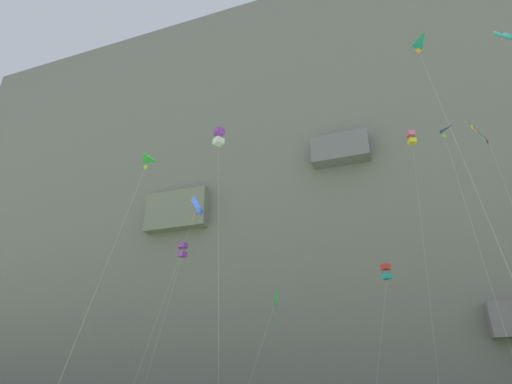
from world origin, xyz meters
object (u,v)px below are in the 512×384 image
object	(u,v)px
kite_diamond_near_cliff	(275,300)
kite_box_mid_right	(386,272)
kite_banner_upper_mid	(488,153)
kite_delta_high_center	(140,172)
kite_box_low_left	(411,138)
kite_diamond_low_center	(196,209)
kite_delta_upper_right	(443,142)
kite_delta_high_right	(415,58)
kite_box_mid_center	(219,137)
kite_box_mid_left	(182,250)

from	to	relation	value
kite_diamond_near_cliff	kite_box_mid_right	bearing A→B (deg)	24.82
kite_banner_upper_mid	kite_delta_high_center	distance (m)	33.33
kite_box_low_left	kite_diamond_low_center	size ratio (longest dim) A/B	1.28
kite_delta_upper_right	kite_box_mid_right	xyz separation A→B (m)	(-7.41, 3.75, -11.94)
kite_diamond_near_cliff	kite_delta_high_center	world-z (taller)	kite_delta_high_center
kite_delta_high_right	kite_delta_high_center	bearing A→B (deg)	177.53
kite_box_low_left	kite_delta_high_right	bearing A→B (deg)	-89.28
kite_delta_high_center	kite_box_mid_right	distance (m)	26.55
kite_diamond_near_cliff	kite_box_mid_right	distance (m)	11.95
kite_box_low_left	kite_box_mid_center	bearing A→B (deg)	-165.49
kite_banner_upper_mid	kite_diamond_low_center	bearing A→B (deg)	-176.39
kite_banner_upper_mid	kite_delta_high_center	bearing A→B (deg)	-159.30
kite_delta_upper_right	kite_box_mid_right	world-z (taller)	kite_delta_upper_right
kite_diamond_low_center	kite_delta_high_right	bearing A→B (deg)	-24.29
kite_delta_high_center	kite_box_mid_left	bearing A→B (deg)	101.23
kite_box_low_left	kite_box_mid_right	bearing A→B (deg)	161.18
kite_box_mid_center	kite_delta_upper_right	bearing A→B (deg)	7.84
kite_box_mid_center	kite_delta_upper_right	distance (m)	24.27
kite_box_mid_center	kite_box_mid_right	bearing A→B (deg)	23.21
kite_delta_high_center	kite_box_mid_right	world-z (taller)	kite_delta_high_center
kite_delta_upper_right	kite_delta_high_center	xyz separation A→B (m)	(-27.51, -11.90, -4.47)
kite_box_mid_center	kite_delta_high_center	bearing A→B (deg)	-113.44
kite_box_mid_left	kite_diamond_near_cliff	distance (m)	14.34
kite_box_mid_left	kite_delta_high_right	size ratio (longest dim) A/B	0.67
kite_box_mid_center	kite_box_mid_left	bearing A→B (deg)	143.75
kite_diamond_near_cliff	kite_diamond_low_center	distance (m)	13.81
kite_banner_upper_mid	kite_delta_high_center	size ratio (longest dim) A/B	1.21
kite_delta_upper_right	kite_box_mid_left	size ratio (longest dim) A/B	1.48
kite_banner_upper_mid	kite_box_mid_right	size ratio (longest dim) A/B	1.88
kite_banner_upper_mid	kite_box_low_left	distance (m)	8.08
kite_diamond_near_cliff	kite_diamond_low_center	xyz separation A→B (m)	(-8.86, -0.96, 10.55)
kite_banner_upper_mid	kite_diamond_near_cliff	bearing A→B (deg)	-177.46
kite_box_low_left	kite_delta_high_right	xyz separation A→B (m)	(0.19, -15.14, -1.72)
kite_box_low_left	kite_delta_upper_right	bearing A→B (deg)	-38.04
kite_delta_upper_right	kite_box_mid_left	distance (m)	31.23
kite_delta_upper_right	kite_delta_high_center	world-z (taller)	kite_delta_upper_right
kite_box_low_left	kite_diamond_near_cliff	world-z (taller)	kite_box_low_left
kite_box_low_left	kite_delta_high_center	xyz separation A→B (m)	(-24.74, -14.07, -6.76)
kite_delta_upper_right	kite_delta_high_right	world-z (taller)	kite_delta_high_right
kite_box_mid_center	kite_banner_upper_mid	world-z (taller)	kite_box_mid_center
kite_box_mid_left	kite_diamond_near_cliff	world-z (taller)	kite_box_mid_left
kite_box_mid_center	kite_delta_high_right	world-z (taller)	kite_box_mid_center
kite_box_mid_center	kite_diamond_near_cliff	xyz separation A→B (m)	(5.87, 2.16, -18.70)
kite_diamond_low_center	kite_box_mid_right	xyz separation A→B (m)	(19.35, 5.81, -7.50)
kite_diamond_low_center	kite_delta_upper_right	bearing A→B (deg)	4.42
kite_box_low_left	kite_box_mid_left	distance (m)	29.27
kite_delta_upper_right	kite_banner_upper_mid	size ratio (longest dim) A/B	1.03
kite_banner_upper_mid	kite_delta_upper_right	bearing A→B (deg)	177.56
kite_diamond_near_cliff	kite_diamond_low_center	size ratio (longest dim) A/B	0.50
kite_box_mid_center	kite_box_mid_right	distance (m)	23.70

